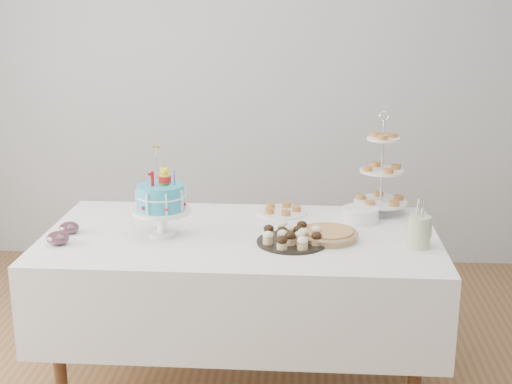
# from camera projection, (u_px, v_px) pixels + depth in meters

# --- Properties ---
(walls) EXTENTS (5.04, 4.04, 2.70)m
(walls) POSITION_uv_depth(u_px,v_px,m) (234.00, 128.00, 3.04)
(walls) COLOR #ADB0B3
(walls) RESTS_ON floor
(table) EXTENTS (1.92, 1.02, 0.77)m
(table) POSITION_uv_depth(u_px,v_px,m) (241.00, 277.00, 3.54)
(table) COLOR white
(table) RESTS_ON floor
(birthday_cake) EXTENTS (0.28, 0.28, 0.44)m
(birthday_cake) POSITION_uv_depth(u_px,v_px,m) (162.00, 212.00, 3.43)
(birthday_cake) COLOR white
(birthday_cake) RESTS_ON table
(cupcake_tray) EXTENTS (0.34, 0.34, 0.08)m
(cupcake_tray) POSITION_uv_depth(u_px,v_px,m) (292.00, 236.00, 3.35)
(cupcake_tray) COLOR black
(cupcake_tray) RESTS_ON table
(pie) EXTENTS (0.29, 0.29, 0.05)m
(pie) POSITION_uv_depth(u_px,v_px,m) (328.00, 234.00, 3.40)
(pie) COLOR tan
(pie) RESTS_ON table
(tiered_stand) EXTENTS (0.28, 0.28, 0.55)m
(tiered_stand) POSITION_uv_depth(u_px,v_px,m) (382.00, 171.00, 3.76)
(tiered_stand) COLOR silver
(tiered_stand) RESTS_ON table
(plate_stack) EXTENTS (0.19, 0.19, 0.07)m
(plate_stack) POSITION_uv_depth(u_px,v_px,m) (360.00, 215.00, 3.66)
(plate_stack) COLOR white
(plate_stack) RESTS_ON table
(pastry_plate) EXTENTS (0.27, 0.27, 0.04)m
(pastry_plate) POSITION_uv_depth(u_px,v_px,m) (282.00, 210.00, 3.81)
(pastry_plate) COLOR white
(pastry_plate) RESTS_ON table
(jam_bowl_a) EXTENTS (0.11, 0.11, 0.06)m
(jam_bowl_a) POSITION_uv_depth(u_px,v_px,m) (58.00, 238.00, 3.33)
(jam_bowl_a) COLOR silver
(jam_bowl_a) RESTS_ON table
(jam_bowl_b) EXTENTS (0.10, 0.10, 0.06)m
(jam_bowl_b) POSITION_uv_depth(u_px,v_px,m) (69.00, 228.00, 3.49)
(jam_bowl_b) COLOR silver
(jam_bowl_b) RESTS_ON table
(utensil_pitcher) EXTENTS (0.11, 0.10, 0.23)m
(utensil_pitcher) POSITION_uv_depth(u_px,v_px,m) (419.00, 231.00, 3.28)
(utensil_pitcher) COLOR white
(utensil_pitcher) RESTS_ON table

